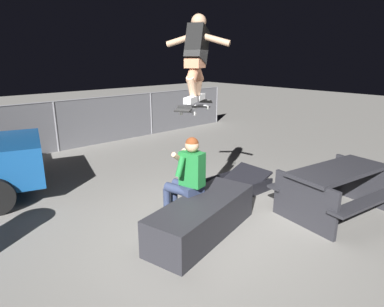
% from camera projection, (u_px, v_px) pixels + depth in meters
% --- Properties ---
extents(ground_plane, '(40.00, 40.00, 0.00)m').
position_uv_depth(ground_plane, '(201.00, 227.00, 4.92)').
color(ground_plane, gray).
extents(ledge_box_main, '(1.98, 1.08, 0.51)m').
position_uv_depth(ledge_box_main, '(202.00, 218.00, 4.65)').
color(ledge_box_main, '#28282D').
rests_on(ledge_box_main, ground).
extents(person_sitting_on_ledge, '(0.59, 0.79, 1.34)m').
position_uv_depth(person_sitting_on_ledge, '(186.00, 176.00, 4.84)').
color(person_sitting_on_ledge, '#2D3856').
rests_on(person_sitting_on_ledge, ground).
extents(skateboard, '(0.99, 0.66, 0.14)m').
position_uv_depth(skateboard, '(195.00, 107.00, 4.52)').
color(skateboard, black).
extents(skater_airborne, '(0.63, 0.82, 1.12)m').
position_uv_depth(skater_airborne, '(197.00, 54.00, 4.38)').
color(skater_airborne, white).
extents(kicker_ramp, '(1.14, 0.85, 0.45)m').
position_uv_depth(kicker_ramp, '(238.00, 186.00, 6.25)').
color(kicker_ramp, black).
rests_on(kicker_ramp, ground).
extents(picnic_table_back, '(1.89, 1.59, 0.75)m').
position_uv_depth(picnic_table_back, '(337.00, 184.00, 5.22)').
color(picnic_table_back, '#28282D').
rests_on(picnic_table_back, ground).
extents(fence_back, '(12.05, 0.05, 1.33)m').
position_uv_depth(fence_back, '(56.00, 125.00, 8.58)').
color(fence_back, slate).
rests_on(fence_back, ground).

